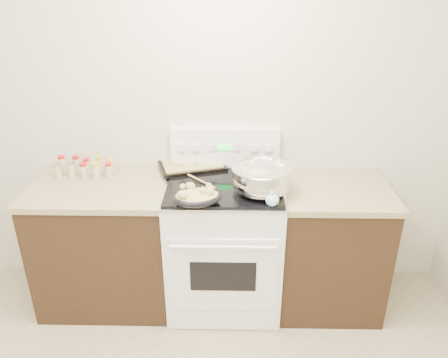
{
  "coord_description": "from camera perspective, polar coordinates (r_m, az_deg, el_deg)",
  "views": [
    {
      "loc": [
        0.4,
        -1.15,
        2.19
      ],
      "look_at": [
        0.35,
        1.37,
        1.0
      ],
      "focal_mm": 35.0,
      "sensor_mm": 36.0,
      "label": 1
    }
  ],
  "objects": [
    {
      "name": "counter_left",
      "position": [
        3.23,
        -15.03,
        -8.09
      ],
      "size": [
        0.93,
        0.67,
        0.92
      ],
      "color": "black",
      "rests_on": "ground"
    },
    {
      "name": "blue_ladle",
      "position": [
        2.61,
        6.4,
        -2.55
      ],
      "size": [
        0.14,
        0.27,
        0.1
      ],
      "color": "#9FDBED",
      "rests_on": "kitchen_range"
    },
    {
      "name": "wooden_spoon",
      "position": [
        2.83,
        -4.0,
        -0.64
      ],
      "size": [
        0.2,
        0.21,
        0.04
      ],
      "color": "tan",
      "rests_on": "kitchen_range"
    },
    {
      "name": "roasting_pan",
      "position": [
        2.59,
        -3.55,
        -2.29
      ],
      "size": [
        0.33,
        0.26,
        0.11
      ],
      "color": "black",
      "rests_on": "kitchen_range"
    },
    {
      "name": "baking_sheet",
      "position": [
        3.12,
        -4.24,
        1.97
      ],
      "size": [
        0.52,
        0.43,
        0.06
      ],
      "color": "black",
      "rests_on": "kitchen_range"
    },
    {
      "name": "spice_jars",
      "position": [
        3.16,
        -17.71,
        1.46
      ],
      "size": [
        0.39,
        0.15,
        0.13
      ],
      "color": "#BFB28C",
      "rests_on": "counter_left"
    },
    {
      "name": "mixing_bowl",
      "position": [
        2.73,
        4.91,
        -0.0
      ],
      "size": [
        0.49,
        0.49,
        0.22
      ],
      "color": "silver",
      "rests_on": "kitchen_range"
    },
    {
      "name": "room_shell",
      "position": [
        1.31,
        -16.75,
        2.38
      ],
      "size": [
        4.1,
        3.6,
        2.75
      ],
      "color": "beige",
      "rests_on": "ground"
    },
    {
      "name": "kitchen_range",
      "position": [
        3.09,
        0.02,
        -8.16
      ],
      "size": [
        0.78,
        0.73,
        1.22
      ],
      "color": "white",
      "rests_on": "ground"
    },
    {
      "name": "counter_right",
      "position": [
        3.18,
        13.44,
        -8.46
      ],
      "size": [
        0.73,
        0.67,
        0.92
      ],
      "color": "black",
      "rests_on": "ground"
    }
  ]
}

